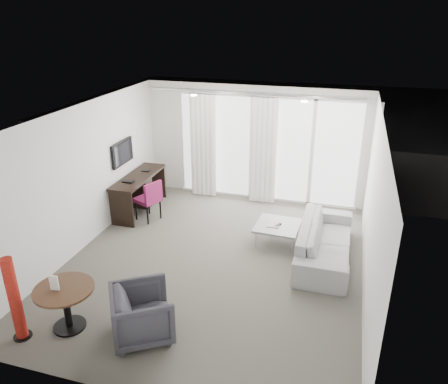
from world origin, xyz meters
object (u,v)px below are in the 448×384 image
(round_table, at_px, (67,308))
(rattan_chair_a, at_px, (311,169))
(tub_armchair, at_px, (142,314))
(coffee_table, at_px, (277,233))
(desk, at_px, (139,193))
(desk_chair, at_px, (148,200))
(sofa, at_px, (325,241))
(red_lamp, at_px, (15,299))
(rattan_chair_b, at_px, (350,164))

(round_table, distance_m, rattan_chair_a, 6.93)
(tub_armchair, xyz_separation_m, coffee_table, (1.29, 3.07, -0.18))
(desk, height_order, round_table, desk)
(desk_chair, bearing_deg, round_table, -60.47)
(desk, distance_m, desk_chair, 0.50)
(sofa, bearing_deg, round_table, 131.43)
(rattan_chair_a, bearing_deg, round_table, -110.06)
(coffee_table, bearing_deg, round_table, -126.43)
(desk_chair, relative_size, tub_armchair, 1.10)
(round_table, height_order, rattan_chair_a, rattan_chair_a)
(desk, distance_m, round_table, 3.84)
(sofa, bearing_deg, desk_chair, 81.76)
(desk, distance_m, sofa, 4.14)
(round_table, xyz_separation_m, coffee_table, (2.37, 3.21, -0.14))
(coffee_table, bearing_deg, desk, 170.02)
(red_lamp, distance_m, coffee_table, 4.60)
(round_table, height_order, rattan_chair_b, rattan_chair_b)
(sofa, height_order, rattan_chair_a, rattan_chair_a)
(red_lamp, height_order, rattan_chair_b, red_lamp)
(coffee_table, distance_m, sofa, 0.97)
(desk, bearing_deg, coffee_table, -9.98)
(desk, height_order, tub_armchair, desk)
(coffee_table, height_order, rattan_chair_a, rattan_chair_a)
(desk_chair, xyz_separation_m, rattan_chair_b, (3.99, 3.74, -0.07))
(desk, bearing_deg, sofa, -12.25)
(desk_chair, distance_m, rattan_chair_a, 4.28)
(red_lamp, xyz_separation_m, sofa, (3.77, 3.24, -0.29))
(red_lamp, bearing_deg, sofa, 40.68)
(rattan_chair_a, relative_size, rattan_chair_b, 1.11)
(coffee_table, xyz_separation_m, rattan_chair_b, (1.21, 3.95, 0.19))
(red_lamp, height_order, sofa, red_lamp)
(red_lamp, height_order, tub_armchair, red_lamp)
(desk_chair, height_order, rattan_chair_a, desk_chair)
(sofa, bearing_deg, tub_armchair, 141.40)
(desk, bearing_deg, rattan_chair_b, 37.98)
(red_lamp, xyz_separation_m, rattan_chair_a, (3.15, 6.75, -0.21))
(desk_chair, relative_size, rattan_chair_b, 1.19)
(rattan_chair_a, height_order, rattan_chair_b, rattan_chair_a)
(desk, bearing_deg, tub_armchair, -62.96)
(rattan_chair_a, bearing_deg, desk_chair, -133.32)
(desk, distance_m, coffee_table, 3.20)
(red_lamp, relative_size, tub_armchair, 1.55)
(red_lamp, bearing_deg, coffee_table, 51.18)
(desk, height_order, red_lamp, red_lamp)
(desk, bearing_deg, round_table, -78.42)
(red_lamp, relative_size, sofa, 0.55)
(round_table, relative_size, rattan_chair_b, 1.11)
(rattan_chair_a, xyz_separation_m, rattan_chair_b, (0.93, 0.76, -0.04))
(red_lamp, distance_m, tub_armchair, 1.67)
(desk_chair, height_order, sofa, desk_chair)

